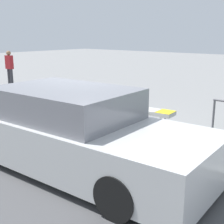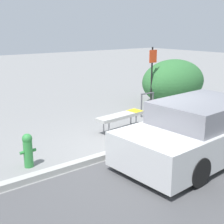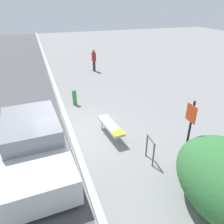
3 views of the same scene
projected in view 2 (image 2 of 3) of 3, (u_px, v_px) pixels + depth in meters
The scene contains 8 objects.
ground_plane at pixel (138, 148), 7.94m from camera, with size 60.00×60.00×0.00m, color gray.
curb at pixel (138, 146), 7.92m from camera, with size 60.00×0.20×0.13m.
bench at pixel (121, 116), 9.19m from camera, with size 1.63×0.54×0.51m.
bike_rack at pixel (147, 102), 10.72m from camera, with size 0.55×0.09×0.83m.
sign_post at pixel (152, 72), 11.44m from camera, with size 0.36×0.08×2.30m.
fire_hydrant at pixel (28, 149), 6.77m from camera, with size 0.36×0.22×0.77m.
shrub_hedge at pixel (173, 81), 12.51m from camera, with size 2.86×2.04×1.77m.
parked_car_near at pixel (205, 130), 7.36m from camera, with size 4.83×2.01×1.37m.
Camera 2 is at (-5.07, -5.47, 2.96)m, focal length 50.00 mm.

